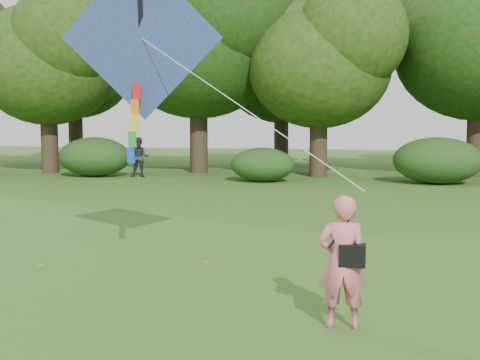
# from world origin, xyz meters

# --- Properties ---
(ground) EXTENTS (100.00, 100.00, 0.00)m
(ground) POSITION_xyz_m (0.00, 0.00, 0.00)
(ground) COLOR #265114
(ground) RESTS_ON ground
(man_kite_flyer) EXTENTS (0.64, 0.48, 1.58)m
(man_kite_flyer) POSITION_xyz_m (0.52, -0.36, 0.79)
(man_kite_flyer) COLOR #DE6872
(man_kite_flyer) RESTS_ON ground
(bystander_left) EXTENTS (1.02, 0.89, 1.80)m
(bystander_left) POSITION_xyz_m (-9.83, 17.91, 0.90)
(bystander_left) COLOR #262C33
(bystander_left) RESTS_ON ground
(crossbody_bag) EXTENTS (0.43, 0.20, 0.67)m
(crossbody_bag) POSITION_xyz_m (0.63, -0.39, 0.89)
(crossbody_bag) COLOR black
(crossbody_bag) RESTS_ON ground
(flying_kite) EXTENTS (4.96, 2.61, 3.45)m
(flying_kite) POSITION_xyz_m (-2.87, 1.79, 3.73)
(flying_kite) COLOR #2758A9
(flying_kite) RESTS_ON ground
(tree_line) EXTENTS (54.70, 15.30, 9.48)m
(tree_line) POSITION_xyz_m (1.67, 22.88, 5.60)
(tree_line) COLOR #3A2D1E
(tree_line) RESTS_ON ground
(shrub_band) EXTENTS (39.15, 3.22, 1.88)m
(shrub_band) POSITION_xyz_m (-0.72, 17.60, 0.86)
(shrub_band) COLOR #264919
(shrub_band) RESTS_ON ground
(fallen_leaves) EXTENTS (10.50, 13.04, 0.01)m
(fallen_leaves) POSITION_xyz_m (-0.79, 1.92, 0.01)
(fallen_leaves) COLOR olive
(fallen_leaves) RESTS_ON ground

